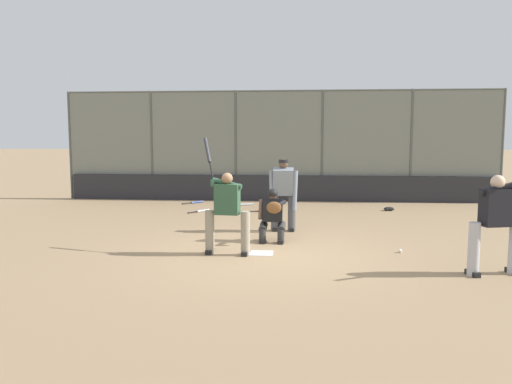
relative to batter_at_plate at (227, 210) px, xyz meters
name	(u,v)px	position (x,y,z in m)	size (l,w,h in m)	color
ground_plane	(261,253)	(-0.63, -0.11, -0.83)	(160.00, 160.00, 0.00)	#9E7F5B
home_plate_marker	(261,253)	(-0.63, -0.11, -0.83)	(0.43, 0.43, 0.01)	white
backstop_fence	(279,143)	(-0.63, -8.03, 1.13)	(14.82, 0.08, 3.76)	#515651
padding_wall	(278,188)	(-0.63, -7.93, -0.40)	(14.44, 0.18, 0.87)	#28282D
bleachers_beyond	(303,180)	(-1.50, -10.54, -0.35)	(10.31, 2.50, 1.48)	slate
batter_at_plate	(227,210)	(0.00, 0.00, 0.00)	(0.96, 0.74, 2.16)	gray
catcher_behind_plate	(272,215)	(-0.78, -1.19, -0.26)	(0.58, 0.69, 1.11)	#333333
umpire_home	(283,193)	(-0.97, -2.37, 0.07)	(0.68, 0.41, 1.68)	#4C4C51
batter_on_deck	(497,221)	(-4.42, 1.03, 0.03)	(1.12, 0.57, 2.20)	#B7B7BC
spare_bat_near_backstop	(201,211)	(1.49, -5.16, -0.80)	(0.53, 0.66, 0.07)	black
spare_bat_by_padding	(244,204)	(0.40, -6.65, -0.80)	(0.75, 0.39, 0.07)	black
spare_bat_third_base_side	(195,202)	(2.06, -7.06, -0.80)	(0.60, 0.66, 0.07)	black
spare_bat_first_base_side	(264,211)	(-0.33, -5.29, -0.80)	(0.88, 0.23, 0.07)	black
fielding_glove_on_dirt	(389,209)	(-4.00, -5.89, -0.78)	(0.31, 0.23, 0.11)	black
baseball_loose	(400,251)	(-3.24, -0.39, -0.80)	(0.07, 0.07, 0.07)	white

